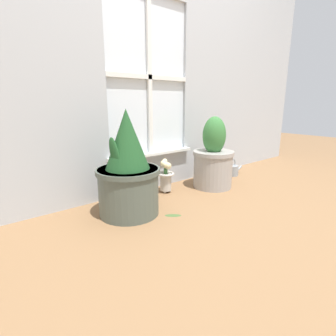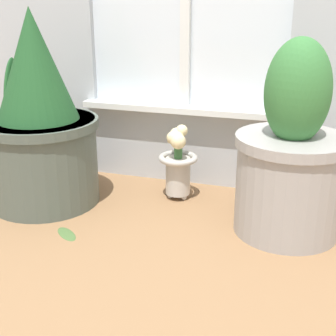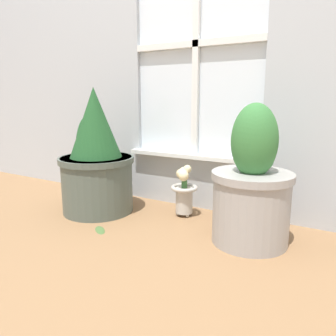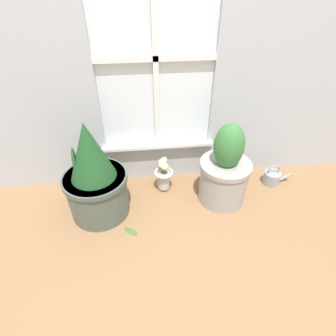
{
  "view_description": "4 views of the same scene",
  "coord_description": "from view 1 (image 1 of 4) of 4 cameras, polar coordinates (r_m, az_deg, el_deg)",
  "views": [
    {
      "loc": [
        -1.29,
        -1.26,
        0.73
      ],
      "look_at": [
        -0.02,
        0.27,
        0.23
      ],
      "focal_mm": 28.0,
      "sensor_mm": 36.0,
      "label": 1
    },
    {
      "loc": [
        0.49,
        -1.23,
        0.72
      ],
      "look_at": [
        0.03,
        0.22,
        0.16
      ],
      "focal_mm": 50.0,
      "sensor_mm": 36.0,
      "label": 2
    },
    {
      "loc": [
        0.82,
        -1.18,
        0.63
      ],
      "look_at": [
        0.01,
        0.2,
        0.29
      ],
      "focal_mm": 35.0,
      "sensor_mm": 36.0,
      "label": 3
    },
    {
      "loc": [
        -0.12,
        -1.17,
        1.37
      ],
      "look_at": [
        0.04,
        0.23,
        0.29
      ],
      "focal_mm": 28.0,
      "sensor_mm": 36.0,
      "label": 4
    }
  ],
  "objects": [
    {
      "name": "potted_plant_left",
      "position": [
        1.72,
        -8.72,
        -0.78
      ],
      "size": [
        0.42,
        0.42,
        0.69
      ],
      "color": "#4C564C",
      "rests_on": "ground_plane"
    },
    {
      "name": "flower_vase",
      "position": [
        2.16,
        -0.51,
        -1.68
      ],
      "size": [
        0.15,
        0.15,
        0.28
      ],
      "color": "#BCB7AD",
      "rests_on": "ground_plane"
    },
    {
      "name": "potted_plant_right",
      "position": [
        2.31,
        9.81,
        1.77
      ],
      "size": [
        0.35,
        0.35,
        0.62
      ],
      "color": "#9E9993",
      "rests_on": "ground_plane"
    },
    {
      "name": "watering_can",
      "position": [
        2.76,
        13.81,
        -0.41
      ],
      "size": [
        0.23,
        0.13,
        0.17
      ],
      "color": "gray",
      "rests_on": "ground_plane"
    },
    {
      "name": "ground_plane",
      "position": [
        1.95,
        5.44,
        -8.01
      ],
      "size": [
        10.0,
        10.0,
        0.0
      ],
      "primitive_type": "plane",
      "color": "olive"
    },
    {
      "name": "fallen_leaf",
      "position": [
        1.77,
        1.1,
        -10.19
      ],
      "size": [
        0.11,
        0.1,
        0.01
      ],
      "color": "#476633",
      "rests_on": "ground_plane"
    },
    {
      "name": "wall_with_window",
      "position": [
        2.27,
        -4.5,
        27.66
      ],
      "size": [
        4.4,
        0.1,
        2.5
      ],
      "color": "#B2B7BC",
      "rests_on": "ground_plane"
    }
  ]
}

